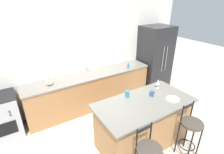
{
  "coord_description": "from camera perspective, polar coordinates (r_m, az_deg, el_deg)",
  "views": [
    {
      "loc": [
        -1.64,
        -3.29,
        2.72
      ],
      "look_at": [
        0.11,
        -0.49,
        1.16
      ],
      "focal_mm": 28.0,
      "sensor_mm": 36.0,
      "label": 1
    }
  ],
  "objects": [
    {
      "name": "soap_bottle",
      "position": [
        4.7,
        5.33,
        3.52
      ],
      "size": [
        0.06,
        0.06,
        0.14
      ],
      "color": "teal",
      "rests_on": "back_counter"
    },
    {
      "name": "wine_glass",
      "position": [
        3.69,
        14.81,
        -1.54
      ],
      "size": [
        0.08,
        0.08,
        0.21
      ],
      "color": "white",
      "rests_on": "kitchen_island"
    },
    {
      "name": "tumbler_cup",
      "position": [
        3.32,
        5.02,
        -5.51
      ],
      "size": [
        0.08,
        0.08,
        0.13
      ],
      "color": "teal",
      "rests_on": "kitchen_island"
    },
    {
      "name": "bar_stool_far",
      "position": [
        3.45,
        24.21,
        -15.17
      ],
      "size": [
        0.37,
        0.37,
        1.06
      ],
      "color": "black",
      "rests_on": "ground_plane"
    },
    {
      "name": "oven_range",
      "position": [
        4.31,
        -32.71,
        -10.91
      ],
      "size": [
        0.72,
        0.63,
        0.92
      ],
      "color": "#ADAFB5",
      "rests_on": "ground_plane"
    },
    {
      "name": "wall_back",
      "position": [
        4.51,
        -9.15,
        7.29
      ],
      "size": [
        6.0,
        0.07,
        2.7
      ],
      "color": "silver",
      "rests_on": "ground_plane"
    },
    {
      "name": "ground_plane",
      "position": [
        4.57,
        -4.45,
        -11.32
      ],
      "size": [
        18.0,
        18.0,
        0.0
      ],
      "primitive_type": "plane",
      "color": "beige"
    },
    {
      "name": "back_counter",
      "position": [
        4.6,
        -6.82,
        -4.27
      ],
      "size": [
        3.27,
        0.67,
        0.93
      ],
      "color": "#A87547",
      "rests_on": "ground_plane"
    },
    {
      "name": "kitchen_island",
      "position": [
        3.52,
        9.96,
        -14.55
      ],
      "size": [
        1.82,
        0.93,
        0.96
      ],
      "color": "#A87547",
      "rests_on": "ground_plane"
    },
    {
      "name": "refrigerator",
      "position": [
        5.48,
        13.68,
        5.88
      ],
      "size": [
        0.86,
        0.76,
        1.93
      ],
      "color": "#232326",
      "rests_on": "ground_plane"
    },
    {
      "name": "dinner_plate",
      "position": [
        3.45,
        19.2,
        -6.77
      ],
      "size": [
        0.25,
        0.25,
        0.02
      ],
      "color": "beige",
      "rests_on": "kitchen_island"
    },
    {
      "name": "pumpkin_decoration",
      "position": [
        4.04,
        -19.72,
        -1.64
      ],
      "size": [
        0.16,
        0.16,
        0.15
      ],
      "color": "beige",
      "rests_on": "back_counter"
    },
    {
      "name": "sink_faucet",
      "position": [
        4.51,
        -8.29,
        3.46
      ],
      "size": [
        0.02,
        0.13,
        0.22
      ],
      "color": "#ADAFB5",
      "rests_on": "back_counter"
    },
    {
      "name": "coffee_mug",
      "position": [
        3.43,
        12.9,
        -5.26
      ],
      "size": [
        0.12,
        0.08,
        0.1
      ],
      "color": "#335689",
      "rests_on": "kitchen_island"
    }
  ]
}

